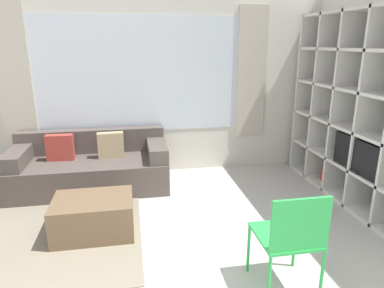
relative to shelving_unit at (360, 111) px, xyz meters
name	(u,v)px	position (x,y,z in m)	size (l,w,h in m)	color
wall_back	(140,81)	(-2.51, 1.40, 0.24)	(6.54, 0.11, 2.70)	silver
area_rug	(29,233)	(-3.75, -0.20, -1.11)	(2.26, 2.03, 0.01)	gray
shelving_unit	(360,111)	(0.00, 0.00, 0.00)	(0.39, 2.39, 2.26)	#515660
couch_main	(91,167)	(-3.22, 0.92, -0.83)	(1.99, 0.88, 0.74)	#564C47
ottoman	(94,216)	(-3.08, -0.31, -0.92)	(0.79, 0.58, 0.39)	brown
folding_chair	(291,234)	(-1.54, -1.48, -0.60)	(0.44, 0.46, 0.86)	green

